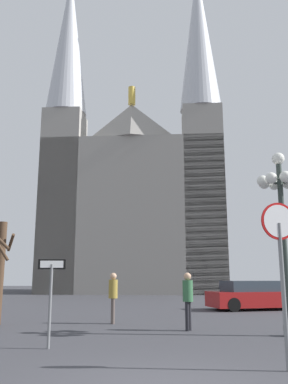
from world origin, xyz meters
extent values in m
cube|color=gray|center=(-1.35, 35.93, 7.24)|extent=(17.96, 14.24, 14.48)
pyramid|color=gray|center=(-1.68, 30.32, 16.23)|extent=(6.13, 2.36, 3.50)
cylinder|color=gold|center=(-1.68, 30.32, 18.88)|extent=(0.70, 0.70, 1.80)
cube|color=gray|center=(-8.37, 31.57, 8.75)|extent=(3.92, 3.92, 17.50)
cone|color=#B7BAC1|center=(-8.37, 31.57, 25.67)|extent=(4.07, 4.07, 16.34)
cube|color=gray|center=(5.10, 30.76, 8.75)|extent=(3.92, 3.92, 17.50)
cone|color=#B7BAC1|center=(5.10, 30.76, 25.67)|extent=(4.07, 4.07, 16.34)
cylinder|color=slate|center=(2.27, 1.26, 1.32)|extent=(0.08, 0.08, 2.63)
cylinder|color=red|center=(2.27, 1.26, 2.67)|extent=(0.70, 0.20, 0.71)
cylinder|color=white|center=(2.27, 1.24, 2.67)|extent=(0.61, 0.15, 0.62)
cylinder|color=slate|center=(-2.51, 3.45, 0.96)|extent=(0.07, 0.07, 1.92)
cube|color=black|center=(-2.51, 3.45, 1.92)|extent=(0.65, 0.09, 0.24)
cube|color=white|center=(-2.51, 3.43, 1.92)|extent=(0.54, 0.06, 0.17)
cylinder|color=#2D3833|center=(3.77, 5.46, 2.48)|extent=(0.16, 0.16, 4.95)
sphere|color=white|center=(3.77, 5.46, 5.14)|extent=(0.37, 0.37, 0.37)
cylinder|color=#2D3833|center=(4.03, 5.46, 4.45)|extent=(0.05, 0.52, 0.05)
sphere|color=white|center=(4.13, 5.83, 4.45)|extent=(0.34, 0.34, 0.34)
cylinder|color=#2D3833|center=(3.95, 5.65, 4.45)|extent=(0.40, 0.40, 0.05)
sphere|color=white|center=(3.77, 5.98, 4.45)|extent=(0.34, 0.34, 0.34)
cylinder|color=#2D3833|center=(3.77, 5.72, 4.45)|extent=(0.52, 0.05, 0.05)
sphere|color=white|center=(3.40, 5.83, 4.45)|extent=(0.34, 0.34, 0.34)
cylinder|color=#2D3833|center=(3.59, 5.65, 4.45)|extent=(0.40, 0.40, 0.05)
sphere|color=white|center=(3.25, 5.46, 4.45)|extent=(0.34, 0.34, 0.34)
cylinder|color=#2D3833|center=(3.51, 5.46, 4.45)|extent=(0.05, 0.52, 0.05)
sphere|color=white|center=(3.40, 5.10, 4.45)|extent=(0.34, 0.34, 0.34)
cylinder|color=#2D3833|center=(3.59, 5.28, 4.45)|extent=(0.40, 0.40, 0.05)
sphere|color=white|center=(3.77, 4.95, 4.45)|extent=(0.34, 0.34, 0.34)
cylinder|color=#2D3833|center=(3.77, 5.20, 4.45)|extent=(0.52, 0.05, 0.05)
cylinder|color=#2D3833|center=(3.95, 5.28, 4.45)|extent=(0.40, 0.40, 0.05)
cylinder|color=#473323|center=(-5.40, 8.01, 1.77)|extent=(0.31, 0.31, 3.54)
cylinder|color=#473323|center=(-5.13, 8.17, 2.82)|extent=(0.46, 0.66, 0.60)
cube|color=maroon|center=(5.08, 14.23, 0.52)|extent=(4.80, 2.86, 0.73)
cube|color=#333D47|center=(4.86, 14.18, 1.14)|extent=(2.84, 2.21, 0.52)
cylinder|color=black|center=(6.37, 15.40, 0.32)|extent=(0.67, 0.36, 0.64)
cylinder|color=black|center=(3.40, 14.68, 0.32)|extent=(0.67, 0.36, 0.64)
cylinder|color=black|center=(3.80, 13.06, 0.32)|extent=(0.67, 0.36, 0.64)
cylinder|color=#594C47|center=(-1.45, 8.44, 0.43)|extent=(0.12, 0.12, 0.86)
cylinder|color=#594C47|center=(-1.42, 8.29, 0.43)|extent=(0.12, 0.12, 0.86)
cylinder|color=olive|center=(-1.44, 8.36, 1.19)|extent=(0.32, 0.32, 0.65)
sphere|color=tan|center=(-1.44, 8.36, 1.63)|extent=(0.23, 0.23, 0.23)
cylinder|color=black|center=(1.00, 6.50, 0.43)|extent=(0.12, 0.12, 0.86)
cylinder|color=black|center=(1.08, 6.64, 0.43)|extent=(0.12, 0.12, 0.86)
cylinder|color=#33663F|center=(1.04, 6.57, 1.19)|extent=(0.32, 0.32, 0.65)
sphere|color=tan|center=(1.04, 6.57, 1.63)|extent=(0.23, 0.23, 0.23)
camera|label=1|loc=(-0.23, -6.34, 1.66)|focal=37.68mm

